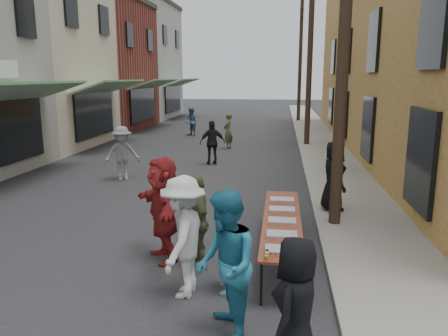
% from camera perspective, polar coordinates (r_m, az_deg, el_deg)
% --- Properties ---
extents(ground, '(120.00, 120.00, 0.00)m').
position_cam_1_polar(ground, '(8.11, -15.73, -13.09)').
color(ground, '#28282B').
rests_on(ground, ground).
extents(sidewalk, '(2.20, 60.00, 0.10)m').
position_cam_1_polar(sidewalk, '(22.06, 12.53, 2.94)').
color(sidewalk, gray).
rests_on(sidewalk, ground).
extents(storefront_row, '(8.00, 37.00, 9.00)m').
position_cam_1_polar(storefront_row, '(25.32, -24.12, 12.58)').
color(storefront_row, maroon).
rests_on(storefront_row, ground).
extents(utility_pole_near, '(0.26, 0.26, 9.00)m').
position_cam_1_polar(utility_pole_near, '(9.87, 15.55, 18.09)').
color(utility_pole_near, '#2D2116').
rests_on(utility_pole_near, ground).
extents(utility_pole_mid, '(0.26, 0.26, 9.00)m').
position_cam_1_polar(utility_pole_mid, '(21.79, 11.17, 14.64)').
color(utility_pole_mid, '#2D2116').
rests_on(utility_pole_mid, ground).
extents(utility_pole_far, '(0.26, 0.26, 9.00)m').
position_cam_1_polar(utility_pole_far, '(33.76, 9.92, 13.61)').
color(utility_pole_far, '#2D2116').
rests_on(utility_pole_far, ground).
extents(serving_table, '(0.70, 4.00, 0.75)m').
position_cam_1_polar(serving_table, '(8.31, 7.57, -6.83)').
color(serving_table, maroon).
rests_on(serving_table, ground).
extents(catering_tray_sausage, '(0.50, 0.33, 0.08)m').
position_cam_1_polar(catering_tray_sausage, '(6.73, 7.56, -10.68)').
color(catering_tray_sausage, maroon).
rests_on(catering_tray_sausage, serving_table).
extents(catering_tray_foil_b, '(0.50, 0.33, 0.08)m').
position_cam_1_polar(catering_tray_foil_b, '(7.34, 7.57, -8.74)').
color(catering_tray_foil_b, '#B2B2B7').
rests_on(catering_tray_foil_b, serving_table).
extents(catering_tray_buns, '(0.50, 0.33, 0.08)m').
position_cam_1_polar(catering_tray_buns, '(8.00, 7.58, -6.99)').
color(catering_tray_buns, tan).
rests_on(catering_tray_buns, serving_table).
extents(catering_tray_foil_d, '(0.50, 0.33, 0.08)m').
position_cam_1_polar(catering_tray_foil_d, '(8.66, 7.59, -5.50)').
color(catering_tray_foil_d, '#B2B2B7').
rests_on(catering_tray_foil_d, serving_table).
extents(catering_tray_buns_end, '(0.50, 0.33, 0.08)m').
position_cam_1_polar(catering_tray_buns_end, '(9.33, 7.60, -4.23)').
color(catering_tray_buns_end, tan).
rests_on(catering_tray_buns_end, serving_table).
extents(condiment_jar_a, '(0.07, 0.07, 0.08)m').
position_cam_1_polar(condiment_jar_a, '(6.46, 5.57, -11.64)').
color(condiment_jar_a, '#A57F26').
rests_on(condiment_jar_a, serving_table).
extents(condiment_jar_b, '(0.07, 0.07, 0.08)m').
position_cam_1_polar(condiment_jar_b, '(6.55, 5.60, -11.29)').
color(condiment_jar_b, '#A57F26').
rests_on(condiment_jar_b, serving_table).
extents(condiment_jar_c, '(0.07, 0.07, 0.08)m').
position_cam_1_polar(condiment_jar_c, '(6.64, 5.63, -10.95)').
color(condiment_jar_c, '#A57F26').
rests_on(condiment_jar_c, serving_table).
extents(cup_stack, '(0.08, 0.08, 0.12)m').
position_cam_1_polar(cup_stack, '(6.50, 9.36, -11.40)').
color(cup_stack, tan).
rests_on(cup_stack, serving_table).
extents(guest_front_a, '(0.80, 0.95, 1.65)m').
position_cam_1_polar(guest_front_a, '(5.17, 9.39, -17.65)').
color(guest_front_a, black).
rests_on(guest_front_a, ground).
extents(guest_front_b, '(0.48, 0.64, 1.59)m').
position_cam_1_polar(guest_front_b, '(6.94, 0.25, -9.82)').
color(guest_front_b, teal).
rests_on(guest_front_b, ground).
extents(guest_front_c, '(0.99, 1.13, 1.98)m').
position_cam_1_polar(guest_front_c, '(5.71, 0.18, -12.66)').
color(guest_front_c, teal).
rests_on(guest_front_c, ground).
extents(guest_front_d, '(0.82, 1.29, 1.91)m').
position_cam_1_polar(guest_front_d, '(6.79, -5.33, -8.93)').
color(guest_front_d, silver).
rests_on(guest_front_d, ground).
extents(guest_front_e, '(0.77, 1.06, 1.67)m').
position_cam_1_polar(guest_front_e, '(7.85, -3.52, -6.92)').
color(guest_front_e, '#505431').
rests_on(guest_front_e, ground).
extents(guest_queue_back, '(1.42, 1.85, 1.96)m').
position_cam_1_polar(guest_queue_back, '(8.12, -7.96, -5.30)').
color(guest_queue_back, maroon).
rests_on(guest_queue_back, ground).
extents(server, '(0.80, 0.98, 1.73)m').
position_cam_1_polar(server, '(11.06, 14.11, -1.01)').
color(server, black).
rests_on(server, sidewalk).
extents(passerby_left, '(1.33, 1.16, 1.78)m').
position_cam_1_polar(passerby_left, '(14.72, -13.16, 1.88)').
color(passerby_left, gray).
rests_on(passerby_left, ground).
extents(passerby_mid, '(1.08, 0.72, 1.70)m').
position_cam_1_polar(passerby_mid, '(16.91, -1.52, 3.32)').
color(passerby_mid, black).
rests_on(passerby_mid, ground).
extents(passerby_right, '(0.55, 0.71, 1.70)m').
position_cam_1_polar(passerby_right, '(20.61, 0.53, 4.86)').
color(passerby_right, brown).
rests_on(passerby_right, ground).
extents(passerby_far, '(1.00, 1.00, 1.64)m').
position_cam_1_polar(passerby_far, '(25.29, -4.26, 6.05)').
color(passerby_far, '#4A6D90').
rests_on(passerby_far, ground).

